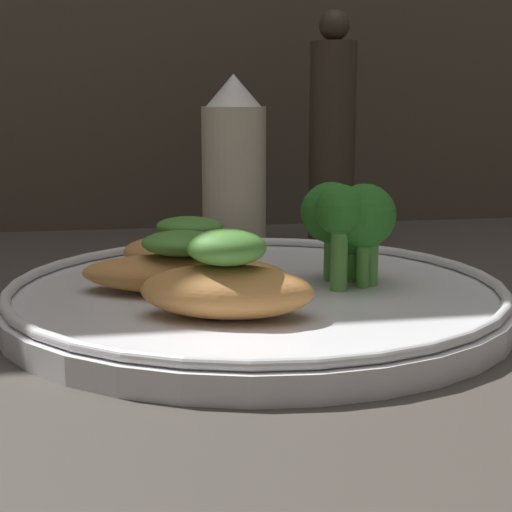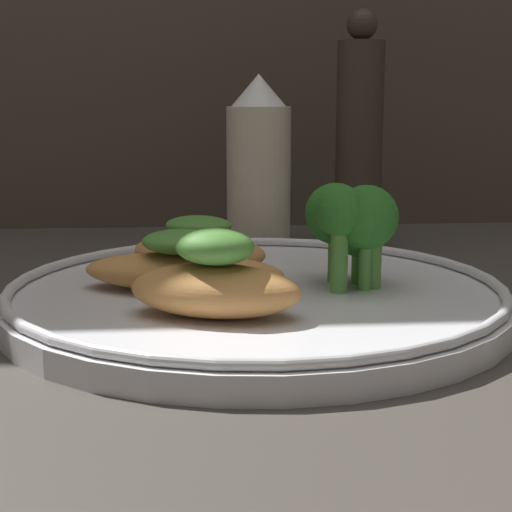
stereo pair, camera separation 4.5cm
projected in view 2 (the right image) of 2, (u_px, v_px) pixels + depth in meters
The scene contains 8 objects.
ground_plane at pixel (256, 321), 46.03cm from camera, with size 180.00×180.00×1.00cm, color #3D3833.
plate at pixel (256, 296), 45.74cm from camera, with size 29.25×29.25×2.00cm.
grilled_meat_front at pixel (215, 283), 39.71cm from camera, with size 9.81×6.90×4.54cm.
grilled_meat_middle at pixel (183, 269), 44.59cm from camera, with size 12.61×7.54×3.59cm.
grilled_meat_back at pixel (199, 248), 50.68cm from camera, with size 10.55×8.95×3.54cm.
broccoli_bunch at pixel (354, 220), 45.72cm from camera, with size 5.10×5.81×6.18cm.
sauce_bottle at pixel (259, 167), 64.14cm from camera, with size 5.26×5.26×14.30cm.
pepper_grinder at pixel (359, 140), 64.35cm from camera, with size 3.84×3.84×19.42cm.
Camera 2 is at (-3.52, -44.24, 12.30)cm, focal length 55.00 mm.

